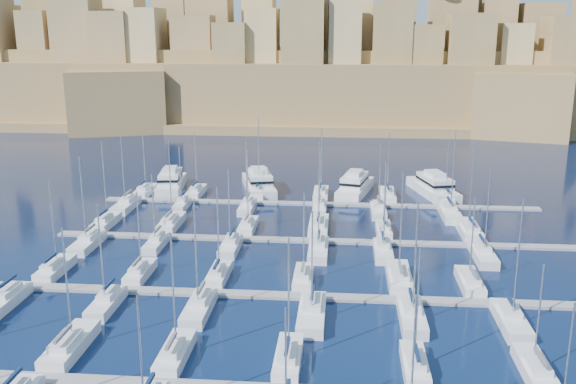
# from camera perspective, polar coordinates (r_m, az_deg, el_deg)

# --- Properties ---
(ground) EXTENTS (600.00, 600.00, 0.00)m
(ground) POSITION_cam_1_polar(r_m,az_deg,el_deg) (94.11, 1.83, -6.43)
(ground) COLOR #090F33
(ground) RESTS_ON ground
(pontoon_mid_near) EXTENTS (84.00, 2.00, 0.40)m
(pontoon_mid_near) POSITION_cam_1_polar(r_m,az_deg,el_deg) (82.96, 1.36, -9.26)
(pontoon_mid_near) COLOR slate
(pontoon_mid_near) RESTS_ON ground
(pontoon_mid_far) EXTENTS (84.00, 2.00, 0.40)m
(pontoon_mid_far) POSITION_cam_1_polar(r_m,az_deg,el_deg) (103.43, 2.15, -4.34)
(pontoon_mid_far) COLOR slate
(pontoon_mid_far) RESTS_ON ground
(pontoon_far) EXTENTS (84.00, 2.00, 0.40)m
(pontoon_far) POSITION_cam_1_polar(r_m,az_deg,el_deg) (124.43, 2.66, -1.07)
(pontoon_far) COLOR slate
(pontoon_far) RESTS_ON ground
(sailboat_1) EXTENTS (2.99, 9.98, 13.98)m
(sailboat_1) POSITION_cam_1_polar(r_m,az_deg,el_deg) (73.85, -18.82, -12.78)
(sailboat_1) COLOR silver
(sailboat_1) RESTS_ON ground
(sailboat_2) EXTENTS (2.63, 8.75, 14.03)m
(sailboat_2) POSITION_cam_1_polar(r_m,az_deg,el_deg) (69.70, -10.02, -13.91)
(sailboat_2) COLOR silver
(sailboat_2) RESTS_ON ground
(sailboat_3) EXTENTS (2.64, 8.79, 13.82)m
(sailboat_3) POSITION_cam_1_polar(r_m,az_deg,el_deg) (67.81, 0.02, -14.53)
(sailboat_3) COLOR silver
(sailboat_3) RESTS_ON ground
(sailboat_4) EXTENTS (2.46, 8.19, 13.19)m
(sailboat_4) POSITION_cam_1_polar(r_m,az_deg,el_deg) (67.79, 11.20, -14.85)
(sailboat_4) COLOR silver
(sailboat_4) RESTS_ON ground
(sailboat_5) EXTENTS (2.61, 8.71, 11.89)m
(sailboat_5) POSITION_cam_1_polar(r_m,az_deg,el_deg) (70.33, 21.10, -14.47)
(sailboat_5) COLOR silver
(sailboat_5) RESTS_ON ground
(sailboat_12) EXTENTS (2.66, 8.88, 13.41)m
(sailboat_12) POSITION_cam_1_polar(r_m,az_deg,el_deg) (96.18, -19.99, -6.40)
(sailboat_12) COLOR silver
(sailboat_12) RESTS_ON ground
(sailboat_13) EXTENTS (2.51, 8.36, 12.43)m
(sailboat_13) POSITION_cam_1_polar(r_m,az_deg,el_deg) (91.55, -13.01, -6.95)
(sailboat_13) COLOR silver
(sailboat_13) RESTS_ON ground
(sailboat_14) EXTENTS (2.49, 8.30, 13.19)m
(sailboat_14) POSITION_cam_1_polar(r_m,az_deg,el_deg) (88.83, -6.20, -7.32)
(sailboat_14) COLOR silver
(sailboat_14) RESTS_ON ground
(sailboat_15) EXTENTS (2.50, 8.35, 12.73)m
(sailboat_15) POSITION_cam_1_polar(r_m,az_deg,el_deg) (87.43, 1.37, -7.60)
(sailboat_15) COLOR silver
(sailboat_15) RESTS_ON ground
(sailboat_16) EXTENTS (3.12, 10.41, 15.67)m
(sailboat_16) POSITION_cam_1_polar(r_m,az_deg,el_deg) (88.56, 9.84, -7.50)
(sailboat_16) COLOR silver
(sailboat_16) RESTS_ON ground
(sailboat_17) EXTENTS (2.71, 9.04, 12.54)m
(sailboat_17) POSITION_cam_1_polar(r_m,az_deg,el_deg) (89.26, 15.86, -7.70)
(sailboat_17) COLOR silver
(sailboat_17) RESTS_ON ground
(sailboat_18) EXTENTS (2.96, 9.85, 15.54)m
(sailboat_18) POSITION_cam_1_polar(r_m,az_deg,el_deg) (87.72, -23.96, -8.82)
(sailboat_18) COLOR silver
(sailboat_18) RESTS_ON ground
(sailboat_19) EXTENTS (2.57, 8.58, 13.74)m
(sailboat_19) POSITION_cam_1_polar(r_m,az_deg,el_deg) (82.96, -15.83, -9.44)
(sailboat_19) COLOR silver
(sailboat_19) RESTS_ON ground
(sailboat_20) EXTENTS (2.81, 9.37, 14.82)m
(sailboat_20) POSITION_cam_1_polar(r_m,az_deg,el_deg) (79.35, -7.91, -10.12)
(sailboat_20) COLOR silver
(sailboat_20) RESTS_ON ground
(sailboat_21) EXTENTS (3.13, 10.42, 13.88)m
(sailboat_21) POSITION_cam_1_polar(r_m,az_deg,el_deg) (77.13, 2.12, -10.74)
(sailboat_21) COLOR silver
(sailboat_21) RESTS_ON ground
(sailboat_22) EXTENTS (2.88, 9.61, 15.10)m
(sailboat_22) POSITION_cam_1_polar(r_m,az_deg,el_deg) (77.88, 10.94, -10.75)
(sailboat_22) COLOR silver
(sailboat_22) RESTS_ON ground
(sailboat_23) EXTENTS (2.88, 9.61, 15.76)m
(sailboat_23) POSITION_cam_1_polar(r_m,az_deg,el_deg) (79.91, 19.18, -10.65)
(sailboat_23) COLOR silver
(sailboat_23) RESTS_ON ground
(sailboat_24) EXTENTS (2.68, 8.95, 15.15)m
(sailboat_24) POSITION_cam_1_polar(r_m,az_deg,el_deg) (115.66, -15.88, -2.56)
(sailboat_24) COLOR silver
(sailboat_24) RESTS_ON ground
(sailboat_25) EXTENTS (2.94, 9.80, 15.56)m
(sailboat_25) POSITION_cam_1_polar(r_m,az_deg,el_deg) (112.52, -10.34, -2.70)
(sailboat_25) COLOR silver
(sailboat_25) RESTS_ON ground
(sailboat_26) EXTENTS (2.56, 8.54, 14.19)m
(sailboat_26) POSITION_cam_1_polar(r_m,az_deg,el_deg) (109.21, -3.59, -3.03)
(sailboat_26) COLOR silver
(sailboat_26) RESTS_ON ground
(sailboat_27) EXTENTS (3.17, 10.58, 15.50)m
(sailboat_27) POSITION_cam_1_polar(r_m,az_deg,el_deg) (109.07, 2.73, -3.03)
(sailboat_27) COLOR silver
(sailboat_27) RESTS_ON ground
(sailboat_28) EXTENTS (2.48, 8.26, 12.26)m
(sailboat_28) POSITION_cam_1_polar(r_m,az_deg,el_deg) (108.16, 8.49, -3.35)
(sailboat_28) COLOR silver
(sailboat_28) RESTS_ON ground
(sailboat_29) EXTENTS (3.18, 10.60, 15.97)m
(sailboat_29) POSITION_cam_1_polar(r_m,az_deg,el_deg) (111.06, 15.79, -3.25)
(sailboat_29) COLOR silver
(sailboat_29) RESTS_ON ground
(sailboat_30) EXTENTS (2.85, 9.52, 14.91)m
(sailboat_30) POSITION_cam_1_polar(r_m,az_deg,el_deg) (105.54, -17.38, -4.32)
(sailboat_30) COLOR silver
(sailboat_30) RESTS_ON ground
(sailboat_31) EXTENTS (2.38, 7.92, 12.24)m
(sailboat_31) POSITION_cam_1_polar(r_m,az_deg,el_deg) (102.71, -11.64, -4.48)
(sailboat_31) COLOR silver
(sailboat_31) RESTS_ON ground
(sailboat_32) EXTENTS (2.60, 8.68, 13.18)m
(sailboat_32) POSITION_cam_1_polar(r_m,az_deg,el_deg) (99.67, -5.13, -4.81)
(sailboat_32) COLOR silver
(sailboat_32) RESTS_ON ground
(sailboat_33) EXTENTS (2.89, 9.62, 13.83)m
(sailboat_33) POSITION_cam_1_polar(r_m,az_deg,el_deg) (97.84, 2.71, -5.14)
(sailboat_33) COLOR silver
(sailboat_33) RESTS_ON ground
(sailboat_34) EXTENTS (2.66, 8.88, 13.40)m
(sailboat_34) POSITION_cam_1_polar(r_m,az_deg,el_deg) (98.32, 8.44, -5.19)
(sailboat_34) COLOR silver
(sailboat_34) RESTS_ON ground
(sailboat_35) EXTENTS (2.85, 9.50, 13.96)m
(sailboat_35) POSITION_cam_1_polar(r_m,az_deg,el_deg) (100.08, 16.95, -5.32)
(sailboat_35) COLOR silver
(sailboat_35) RESTS_ON ground
(sailboat_36) EXTENTS (2.57, 8.55, 12.68)m
(sailboat_36) POSITION_cam_1_polar(r_m,az_deg,el_deg) (135.41, -12.60, 0.12)
(sailboat_36) COLOR silver
(sailboat_36) RESTS_ON ground
(sailboat_37) EXTENTS (2.67, 8.89, 13.14)m
(sailboat_37) POSITION_cam_1_polar(r_m,az_deg,el_deg) (132.75, -8.16, 0.04)
(sailboat_37) COLOR silver
(sailboat_37) RESTS_ON ground
(sailboat_38) EXTENTS (2.92, 9.74, 16.11)m
(sailboat_38) POSITION_cam_1_polar(r_m,az_deg,el_deg) (130.85, -2.62, -0.03)
(sailboat_38) COLOR silver
(sailboat_38) RESTS_ON ground
(sailboat_39) EXTENTS (2.86, 9.52, 14.44)m
(sailboat_39) POSITION_cam_1_polar(r_m,az_deg,el_deg) (129.72, 2.93, -0.17)
(sailboat_39) COLOR silver
(sailboat_39) RESTS_ON ground
(sailboat_40) EXTENTS (3.01, 10.04, 13.56)m
(sailboat_40) POSITION_cam_1_polar(r_m,az_deg,el_deg) (130.20, 8.81, -0.27)
(sailboat_40) COLOR silver
(sailboat_40) RESTS_ON ground
(sailboat_41) EXTENTS (2.42, 8.07, 12.58)m
(sailboat_41) POSITION_cam_1_polar(r_m,az_deg,el_deg) (130.58, 13.86, -0.50)
(sailboat_41) COLOR silver
(sailboat_41) RESTS_ON ground
(sailboat_42) EXTENTS (2.98, 9.95, 14.59)m
(sailboat_42) POSITION_cam_1_polar(r_m,az_deg,el_deg) (125.39, -14.19, -1.12)
(sailboat_42) COLOR silver
(sailboat_42) RESTS_ON ground
(sailboat_43) EXTENTS (2.18, 7.26, 12.31)m
(sailboat_43) POSITION_cam_1_polar(r_m,az_deg,el_deg) (123.62, -9.40, -1.11)
(sailboat_43) COLOR silver
(sailboat_43) RESTS_ON ground
(sailboat_44) EXTENTS (2.59, 8.64, 13.71)m
(sailboat_44) POSITION_cam_1_polar(r_m,az_deg,el_deg) (120.49, -3.64, -1.34)
(sailboat_44) COLOR silver
(sailboat_44) RESTS_ON ground
(sailboat_45) EXTENTS (2.47, 8.22, 12.89)m
(sailboat_45) POSITION_cam_1_polar(r_m,az_deg,el_deg) (119.46, 2.83, -1.48)
(sailboat_45) COLOR silver
(sailboat_45) RESTS_ON ground
(sailboat_46) EXTENTS (2.70, 9.00, 13.80)m
(sailboat_46) POSITION_cam_1_polar(r_m,az_deg,el_deg) (119.20, 8.04, -1.63)
(sailboat_46) COLOR silver
(sailboat_46) RESTS_ON ground
(sailboat_47) EXTENTS (3.14, 10.47, 16.06)m
(sailboat_47) POSITION_cam_1_polar(r_m,az_deg,el_deg) (119.92, 14.20, -1.83)
(sailboat_47) COLOR silver
(sailboat_47) RESTS_ON ground
(motor_yacht_a) EXTENTS (6.87, 16.43, 5.25)m
(motor_yacht_a) POSITION_cam_1_polar(r_m,az_deg,el_deg) (137.63, -10.36, 0.89)
(motor_yacht_a) COLOR silver
(motor_yacht_a) RESTS_ON ground
(motor_yacht_b) EXTENTS (9.67, 18.72, 5.25)m
(motor_yacht_b) POSITION_cam_1_polar(r_m,az_deg,el_deg) (134.89, -2.61, 0.84)
(motor_yacht_b) COLOR silver
(motor_yacht_b) RESTS_ON ground
(motor_yacht_c) EXTENTS (8.43, 16.90, 5.25)m
(motor_yacht_c) POSITION_cam_1_polar(r_m,az_deg,el_deg) (132.97, 5.96, 0.57)
(motor_yacht_c) COLOR silver
(motor_yacht_c) RESTS_ON ground
(motor_yacht_d) EXTENTS (9.46, 18.20, 5.25)m
(motor_yacht_d) POSITION_cam_1_polar(r_m,az_deg,el_deg) (134.82, 12.81, 0.48)
(motor_yacht_d) COLOR silver
(motor_yacht_d) RESTS_ON ground
(fortified_city) EXTENTS (460.00, 108.95, 59.52)m
(fortified_city) POSITION_cam_1_polar(r_m,az_deg,el_deg) (243.79, 3.90, 10.08)
(fortified_city) COLOR brown
(fortified_city) RESTS_ON ground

